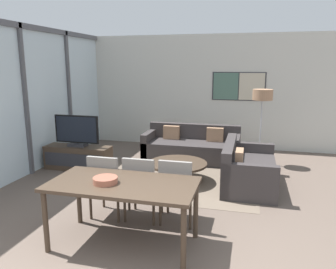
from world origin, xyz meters
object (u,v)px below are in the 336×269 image
object	(u,v)px
dining_chair_right	(177,186)
coffee_table	(178,167)
dining_chair_left	(107,182)
sofa_side	(245,171)
dining_chair_centre	(142,184)
fruit_bowl	(105,180)
television	(77,131)
tv_console	(78,158)
floor_lamp	(262,99)
sofa_main	(192,148)
dining_table	(123,189)

from	to	relation	value
dining_chair_right	coffee_table	bearing A→B (deg)	102.31
dining_chair_left	sofa_side	bearing A→B (deg)	43.48
dining_chair_left	dining_chair_right	xyz separation A→B (m)	(0.96, 0.06, 0.00)
sofa_side	dining_chair_right	size ratio (longest dim) A/B	1.77
dining_chair_left	dining_chair_centre	world-z (taller)	same
coffee_table	dining_chair_right	size ratio (longest dim) A/B	1.18
coffee_table	fruit_bowl	xyz separation A→B (m)	(-0.32, -2.30, 0.54)
television	sofa_side	xyz separation A→B (m)	(3.27, -0.12, -0.51)
tv_console	fruit_bowl	world-z (taller)	fruit_bowl
sofa_side	floor_lamp	distance (m)	1.81
floor_lamp	tv_console	bearing A→B (deg)	-160.03
dining_chair_centre	floor_lamp	world-z (taller)	floor_lamp
fruit_bowl	floor_lamp	world-z (taller)	floor_lamp
television	coffee_table	bearing A→B (deg)	-5.42
dining_chair_right	tv_console	bearing A→B (deg)	144.09
dining_chair_left	dining_chair_centre	xyz separation A→B (m)	(0.48, 0.04, 0.00)
floor_lamp	dining_chair_centre	bearing A→B (deg)	-117.19
floor_lamp	dining_chair_right	bearing A→B (deg)	-109.78
sofa_main	dining_chair_left	bearing A→B (deg)	-101.43
dining_chair_right	fruit_bowl	bearing A→B (deg)	-132.10
sofa_main	fruit_bowl	xyz separation A→B (m)	(-0.32, -3.73, 0.54)
tv_console	dining_chair_right	xyz separation A→B (m)	(2.44, -1.77, 0.28)
dining_chair_centre	dining_chair_right	bearing A→B (deg)	2.37
sofa_side	dining_chair_centre	size ratio (longest dim) A/B	1.77
dining_chair_right	dining_table	bearing A→B (deg)	-125.76
sofa_main	floor_lamp	distance (m)	1.82
coffee_table	dining_chair_centre	distance (m)	1.61
dining_chair_left	floor_lamp	xyz separation A→B (m)	(2.06, 3.10, 0.86)
fruit_bowl	floor_lamp	xyz separation A→B (m)	(1.76, 3.78, 0.57)
sofa_main	dining_table	world-z (taller)	dining_table
sofa_main	coffee_table	distance (m)	1.43
dining_table	dining_chair_left	world-z (taller)	dining_chair_left
dining_chair_right	floor_lamp	distance (m)	3.35
dining_chair_left	sofa_main	bearing A→B (deg)	78.57
sofa_side	dining_chair_left	xyz separation A→B (m)	(-1.79, -1.70, 0.25)
sofa_main	coffee_table	world-z (taller)	sofa_main
television	coffee_table	xyz separation A→B (m)	(2.10, -0.20, -0.51)
tv_console	dining_chair_centre	xyz separation A→B (m)	(1.96, -1.79, 0.28)
dining_chair_right	sofa_main	bearing A→B (deg)	96.51
tv_console	floor_lamp	bearing A→B (deg)	19.97
floor_lamp	coffee_table	bearing A→B (deg)	-134.16
sofa_side	floor_lamp	bearing A→B (deg)	-10.58
dining_chair_right	floor_lamp	size ratio (longest dim) A/B	0.57
coffee_table	dining_chair_left	xyz separation A→B (m)	(-0.62, -1.62, 0.25)
coffee_table	dining_table	bearing A→B (deg)	-93.53
coffee_table	fruit_bowl	world-z (taller)	fruit_bowl
television	dining_table	bearing A→B (deg)	-51.17
dining_chair_centre	floor_lamp	bearing A→B (deg)	62.81
coffee_table	dining_chair_centre	size ratio (longest dim) A/B	1.18
sofa_main	dining_table	distance (m)	3.69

